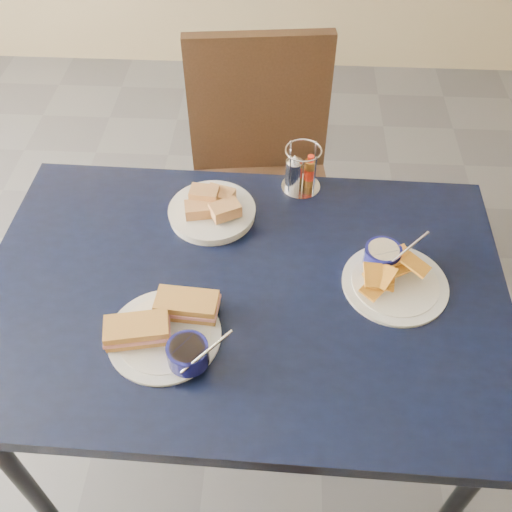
# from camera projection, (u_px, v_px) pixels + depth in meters

# --- Properties ---
(ground) EXTENTS (6.00, 6.00, 0.00)m
(ground) POSITION_uv_depth(u_px,v_px,m) (206.00, 457.00, 1.86)
(ground) COLOR #4E4E53
(ground) RESTS_ON ground
(dining_table) EXTENTS (1.29, 0.88, 0.75)m
(dining_table) POSITION_uv_depth(u_px,v_px,m) (243.00, 303.00, 1.42)
(dining_table) COLOR black
(dining_table) RESTS_ON ground
(chair_far) EXTENTS (0.52, 0.50, 1.00)m
(chair_far) POSITION_uv_depth(u_px,v_px,m) (264.00, 168.00, 1.95)
(chair_far) COLOR #311D10
(chair_far) RESTS_ON ground
(sandwich_plate) EXTENTS (0.30, 0.26, 0.12)m
(sandwich_plate) POSITION_uv_depth(u_px,v_px,m) (168.00, 330.00, 1.26)
(sandwich_plate) COLOR white
(sandwich_plate) RESTS_ON dining_table
(plantain_plate) EXTENTS (0.26, 0.26, 0.12)m
(plantain_plate) POSITION_uv_depth(u_px,v_px,m) (389.00, 273.00, 1.38)
(plantain_plate) COLOR white
(plantain_plate) RESTS_ON dining_table
(bread_basket) EXTENTS (0.23, 0.23, 0.07)m
(bread_basket) POSITION_uv_depth(u_px,v_px,m) (212.00, 209.00, 1.52)
(bread_basket) COLOR white
(bread_basket) RESTS_ON dining_table
(condiment_caddy) EXTENTS (0.11, 0.11, 0.14)m
(condiment_caddy) POSITION_uv_depth(u_px,v_px,m) (300.00, 172.00, 1.58)
(condiment_caddy) COLOR silver
(condiment_caddy) RESTS_ON dining_table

